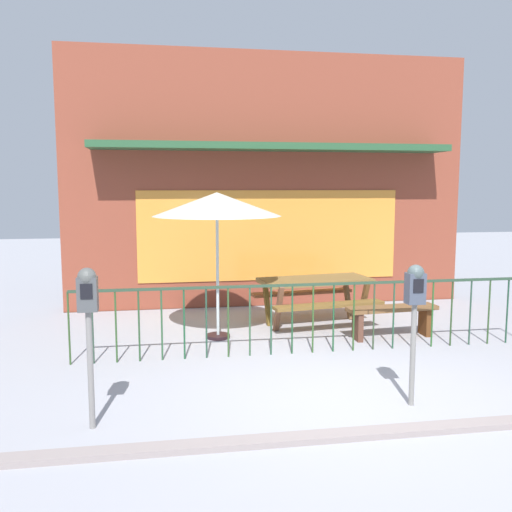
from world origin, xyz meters
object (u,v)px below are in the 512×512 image
at_px(parking_meter_near, 88,305).
at_px(parking_meter_far, 415,298).
at_px(patio_umbrella, 217,205).
at_px(picnic_table_left, 315,288).
at_px(patio_bench, 392,315).

bearing_deg(parking_meter_near, parking_meter_far, 0.59).
bearing_deg(patio_umbrella, parking_meter_far, -59.19).
distance_m(picnic_table_left, patio_umbrella, 2.23).
relative_size(picnic_table_left, parking_meter_near, 1.29).
xyz_separation_m(patio_umbrella, parking_meter_far, (1.74, -2.92, -0.86)).
height_order(patio_umbrella, parking_meter_near, patio_umbrella).
xyz_separation_m(picnic_table_left, patio_umbrella, (-1.65, -0.55, 1.39)).
distance_m(patio_umbrella, parking_meter_near, 3.40).
bearing_deg(parking_meter_near, picnic_table_left, 48.13).
bearing_deg(patio_umbrella, picnic_table_left, 18.25).
xyz_separation_m(picnic_table_left, parking_meter_near, (-3.13, -3.49, 0.57)).
height_order(patio_umbrella, patio_bench, patio_umbrella).
distance_m(patio_umbrella, parking_meter_far, 3.50).
bearing_deg(parking_meter_far, patio_umbrella, 120.81).
distance_m(picnic_table_left, parking_meter_near, 4.73).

